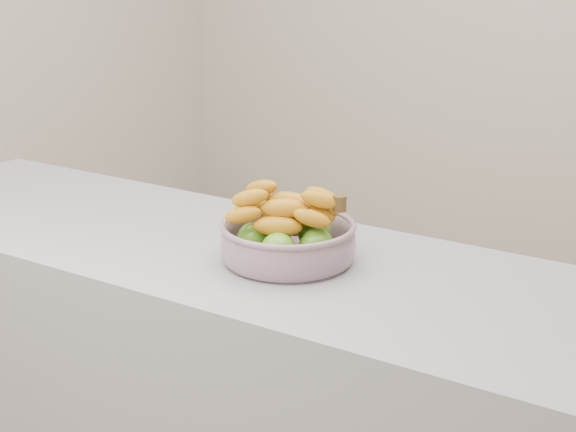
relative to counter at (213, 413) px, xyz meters
name	(u,v)px	position (x,y,z in m)	size (l,w,h in m)	color
counter	(213,413)	(0.00, 0.00, 0.00)	(2.00, 0.60, 0.90)	#92939A
fruit_bowl	(288,237)	(0.22, 0.00, 0.50)	(0.29, 0.29, 0.15)	#94A0B1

